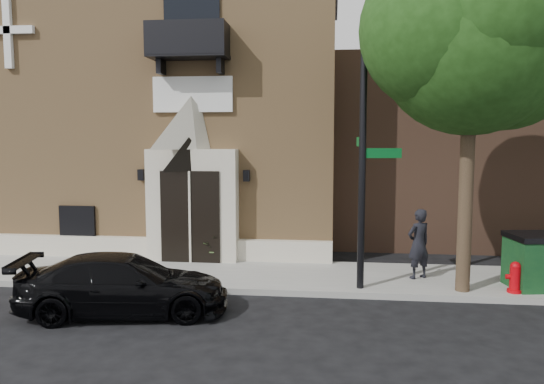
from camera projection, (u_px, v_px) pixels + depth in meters
The scene contains 9 objects.
ground at pixel (204, 294), 12.53m from camera, with size 120.00×120.00×0.00m, color black.
sidewalk at pixel (255, 276), 13.89m from camera, with size 42.00×3.00×0.15m, color gray.
church at pixel (177, 112), 20.25m from camera, with size 12.20×11.01×9.30m.
street_tree_left at pixel (474, 37), 11.58m from camera, with size 4.97×4.38×7.77m.
black_sedan at pixel (124, 285), 11.05m from camera, with size 1.75×4.32×1.25m, color black.
street_sign at pixel (363, 157), 12.20m from camera, with size 0.99×0.98×6.14m.
fire_hydrant at pixel (515, 277), 12.09m from camera, with size 0.41×0.33×0.72m.
planter at pixel (214, 248), 15.15m from camera, with size 0.68×0.59×0.76m, color #496A33.
pedestrian_near at pixel (419, 244), 13.26m from camera, with size 0.64×0.42×1.76m, color black.
Camera 1 is at (2.99, -11.95, 3.69)m, focal length 35.00 mm.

